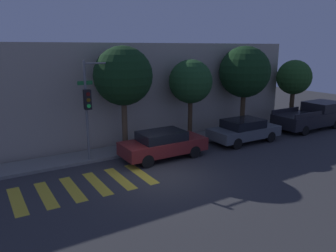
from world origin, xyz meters
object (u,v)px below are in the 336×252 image
Objects in this scene: tree_behind_truck at (294,78)px; sedan_near_corner at (163,144)px; traffic_light_pole at (98,93)px; tree_midblock at (191,82)px; tree_near_corner at (123,76)px; tree_far_end at (245,72)px; pickup_truck at (312,116)px; sedan_middle at (244,130)px.

sedan_near_corner is at bearing -170.69° from tree_behind_truck.
tree_midblock is (5.77, 0.70, 0.15)m from traffic_light_pole.
tree_near_corner is 1.21× the size of tree_behind_truck.
tree_midblock is at bearing 33.21° from sedan_near_corner.
traffic_light_pole is at bearing -173.08° from tree_midblock.
tree_midblock is 9.00m from tree_behind_truck.
sedan_near_corner is at bearing -164.64° from tree_far_end.
tree_near_corner is (1.61, 0.70, 0.66)m from traffic_light_pole.
tree_midblock is (4.15, 0.00, -0.50)m from tree_near_corner.
traffic_light_pole is at bearing 174.97° from pickup_truck.
tree_midblock is at bearing 0.00° from tree_near_corner.
tree_far_end is 1.21× the size of tree_behind_truck.
traffic_light_pole is at bearing -177.29° from tree_behind_truck.
tree_far_end is at bearing -0.00° from tree_near_corner.
tree_far_end reaches higher than pickup_truck.
traffic_light_pole is 14.78m from tree_behind_truck.
traffic_light_pole is at bearing -156.56° from tree_near_corner.
sedan_near_corner is 12.42m from tree_behind_truck.
tree_behind_truck reaches higher than sedan_middle.
tree_near_corner reaches higher than sedan_near_corner.
tree_near_corner is (-1.15, 1.97, 3.21)m from sedan_near_corner.
sedan_near_corner is 0.78× the size of tree_near_corner.
traffic_light_pole is at bearing 155.35° from sedan_near_corner.
traffic_light_pole is at bearing 171.19° from sedan_middle.
traffic_light_pole is 0.92× the size of pickup_truck.
tree_far_end is (-4.47, 1.97, 2.95)m from pickup_truck.
tree_behind_truck is at bearing 0.00° from tree_far_end.
tree_far_end is (4.16, -0.00, 0.38)m from tree_midblock.
traffic_light_pole is 1.13× the size of sedan_near_corner.
sedan_middle is 0.94× the size of tree_behind_truck.
tree_far_end is at bearing 156.24° from pickup_truck.
sedan_near_corner is at bearing -180.00° from sedan_middle.
tree_behind_truck is (8.99, 0.00, -0.19)m from tree_midblock.
traffic_light_pole is 3.97m from sedan_near_corner.
traffic_light_pole is 1.07× the size of tree_behind_truck.
tree_midblock is 4.18m from tree_far_end.
tree_near_corner is (-6.57, 1.97, 3.23)m from sedan_middle.
tree_far_end is at bearing -0.00° from tree_midblock.
tree_near_corner is at bearing 180.00° from tree_far_end.
tree_far_end reaches higher than sedan_middle.
sedan_middle is 7.58m from tree_near_corner.
sedan_near_corner is (2.76, -1.27, -2.56)m from traffic_light_pole.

